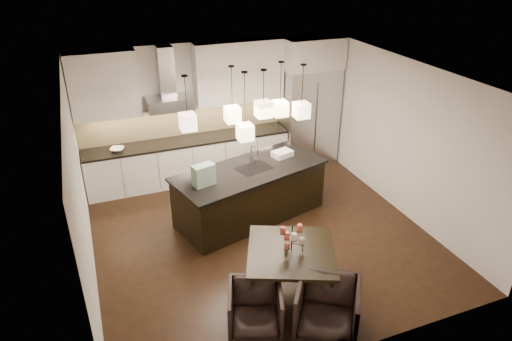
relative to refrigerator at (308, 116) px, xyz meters
name	(u,v)px	position (x,y,z in m)	size (l,w,h in m)	color
floor	(260,234)	(-2.10, -2.38, -1.08)	(5.50, 5.50, 0.02)	black
ceiling	(261,76)	(-2.10, -2.38, 1.73)	(5.50, 5.50, 0.02)	white
wall_back	(212,109)	(-2.10, 0.38, 0.32)	(5.50, 0.02, 2.80)	silver
wall_front	(353,264)	(-2.10, -5.14, 0.32)	(5.50, 0.02, 2.80)	silver
wall_left	(79,193)	(-4.86, -2.38, 0.32)	(0.02, 5.50, 2.80)	silver
wall_right	(403,138)	(0.66, -2.38, 0.32)	(0.02, 5.50, 2.80)	silver
refrigerator	(308,116)	(0.00, 0.00, 0.00)	(1.20, 0.72, 2.15)	#B7B7BA
fridge_panel	(312,53)	(0.00, 0.00, 1.40)	(1.26, 0.72, 0.65)	silver
lower_cabinets	(190,161)	(-2.73, 0.05, -0.64)	(4.21, 0.62, 0.88)	silver
countertop	(188,140)	(-2.73, 0.05, -0.17)	(4.21, 0.66, 0.04)	black
backsplash	(184,120)	(-2.73, 0.35, 0.16)	(4.21, 0.02, 0.63)	beige
upper_cab_left	(104,86)	(-4.20, 0.19, 1.10)	(1.25, 0.35, 1.25)	silver
upper_cab_right	(239,72)	(-1.55, 0.19, 1.10)	(1.86, 0.35, 1.25)	silver
hood_canopy	(170,103)	(-3.03, 0.10, 0.65)	(0.90, 0.52, 0.24)	#B7B7BA
hood_chimney	(166,72)	(-3.03, 0.21, 1.24)	(0.30, 0.28, 0.96)	#B7B7BA
fruit_bowl	(117,149)	(-4.14, 0.00, -0.12)	(0.26, 0.26, 0.06)	silver
island_body	(250,194)	(-2.05, -1.77, -0.61)	(2.66, 1.06, 0.94)	black
island_top	(250,170)	(-2.05, -1.77, -0.12)	(2.74, 1.15, 0.04)	black
faucet	(251,155)	(-1.98, -1.64, 0.10)	(0.11, 0.26, 0.40)	silver
tote_bag	(204,175)	(-2.96, -2.04, 0.08)	(0.36, 0.19, 0.36)	#1B492A
food_container	(282,154)	(-1.31, -1.50, -0.04)	(0.36, 0.26, 0.11)	silver
dining_table	(290,271)	(-2.23, -3.87, -0.71)	(1.20, 1.20, 0.72)	black
candelabra	(292,238)	(-2.23, -3.87, -0.14)	(0.35, 0.35, 0.42)	black
candle_a	(302,241)	(-2.10, -3.92, -0.18)	(0.07, 0.07, 0.10)	beige
candle_b	(287,235)	(-2.24, -3.73, -0.18)	(0.07, 0.07, 0.10)	#D3573F
candle_c	(287,245)	(-2.34, -3.95, -0.18)	(0.07, 0.07, 0.10)	#98432E
candle_d	(300,228)	(-2.10, -3.83, -0.03)	(0.07, 0.07, 0.10)	#D3573F
candle_e	(283,230)	(-2.34, -3.80, -0.03)	(0.07, 0.07, 0.10)	#98432E
candle_f	(294,237)	(-2.26, -3.99, -0.03)	(0.07, 0.07, 0.10)	beige
armchair_left	(255,309)	(-2.95, -4.34, -0.75)	(0.69, 0.71, 0.65)	black
armchair_right	(327,308)	(-2.10, -4.71, -0.71)	(0.79, 0.81, 0.74)	black
pendant_a	(188,122)	(-3.14, -1.92, 0.99)	(0.24, 0.24, 0.26)	beige
pendant_b	(232,114)	(-2.31, -1.63, 0.91)	(0.24, 0.24, 0.26)	beige
pendant_c	(263,109)	(-1.91, -2.03, 1.08)	(0.24, 0.24, 0.26)	beige
pendant_d	(280,108)	(-1.45, -1.66, 0.91)	(0.24, 0.24, 0.26)	beige
pendant_e	(301,110)	(-1.19, -1.96, 0.94)	(0.24, 0.24, 0.26)	beige
pendant_f	(245,132)	(-2.24, -2.05, 0.73)	(0.24, 0.24, 0.26)	beige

